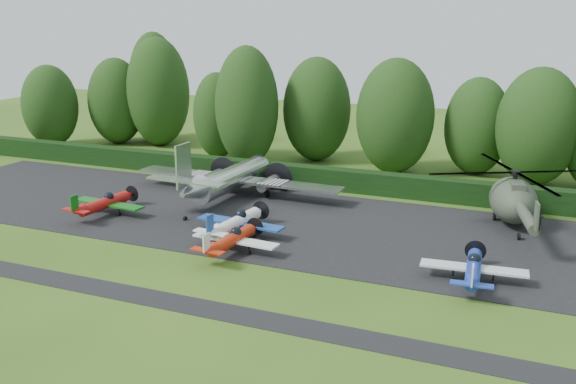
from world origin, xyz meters
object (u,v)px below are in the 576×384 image
at_px(light_plane_orange, 232,240).
at_px(light_plane_blue, 474,268).
at_px(light_plane_white, 237,222).
at_px(transport_plane, 230,178).
at_px(helicopter, 513,196).
at_px(light_plane_red, 105,203).

xyz_separation_m(light_plane_orange, light_plane_blue, (15.90, 1.08, 0.01)).
distance_m(light_plane_white, light_plane_blue, 17.36).
bearing_deg(light_plane_white, light_plane_orange, -73.36).
bearing_deg(light_plane_blue, transport_plane, 158.35).
xyz_separation_m(transport_plane, helicopter, (23.82, 1.51, 0.55)).
height_order(transport_plane, light_plane_orange, transport_plane).
bearing_deg(helicopter, light_plane_white, -137.19).
relative_size(transport_plane, light_plane_blue, 2.98).
relative_size(light_plane_red, light_plane_orange, 1.04).
bearing_deg(light_plane_red, light_plane_white, -7.00).
height_order(light_plane_orange, light_plane_blue, light_plane_blue).
bearing_deg(light_plane_white, light_plane_red, 172.43).
bearing_deg(light_plane_orange, transport_plane, 114.27).
bearing_deg(transport_plane, helicopter, 1.87).
height_order(light_plane_red, light_plane_orange, light_plane_red).
bearing_deg(transport_plane, light_plane_orange, -63.58).
distance_m(transport_plane, light_plane_blue, 25.26).
xyz_separation_m(transport_plane, light_plane_red, (-7.00, -8.66, -0.74)).
relative_size(light_plane_white, helicopter, 0.46).
relative_size(light_plane_white, light_plane_blue, 1.09).
bearing_deg(light_plane_blue, light_plane_orange, -171.08).
bearing_deg(light_plane_blue, helicopter, 89.44).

